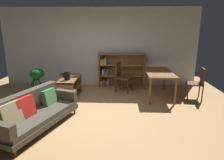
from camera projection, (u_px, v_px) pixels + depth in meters
ground_plane at (87, 116)px, 4.59m from camera, size 8.16×8.16×0.00m
back_wall_panel at (99, 48)px, 6.85m from camera, size 6.80×0.10×2.70m
fabric_couch at (33, 111)px, 4.00m from camera, size 1.34×2.08×0.75m
media_console at (70, 88)px, 5.77m from camera, size 0.47×1.16×0.60m
open_laptop at (68, 76)px, 5.88m from camera, size 0.43×0.29×0.08m
desk_speaker at (67, 76)px, 5.46m from camera, size 0.16×0.16×0.24m
potted_floor_plant at (37, 77)px, 5.95m from camera, size 0.52×0.47×0.82m
dining_table at (159, 74)px, 5.79m from camera, size 0.77×1.46×0.77m
dining_chair_near at (122, 75)px, 6.29m from camera, size 0.58×0.58×0.96m
dining_chair_far at (198, 82)px, 5.62m from camera, size 0.49×0.48×0.91m
bookshelf at (119, 70)px, 6.86m from camera, size 1.59×0.30×1.18m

